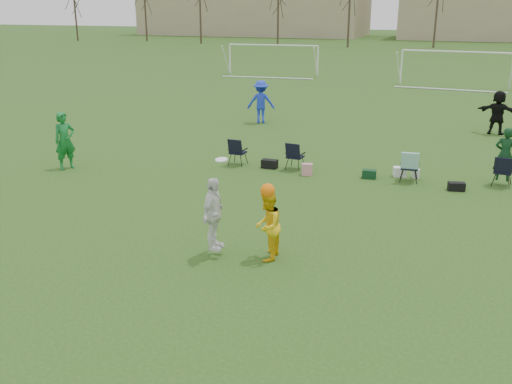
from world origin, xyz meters
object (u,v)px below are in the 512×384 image
at_px(fielder_green_near, 65,141).
at_px(goal_mid, 455,59).
at_px(goal_left, 273,51).
at_px(center_contest, 242,220).
at_px(fielder_blue, 261,102).
at_px(fielder_black, 498,112).

relative_size(fielder_green_near, goal_mid, 0.27).
bearing_deg(goal_left, center_contest, -77.34).
height_order(center_contest, goal_left, goal_left).
xyz_separation_m(center_contest, goal_left, (-10.69, 33.60, 1.01)).
bearing_deg(fielder_blue, center_contest, 91.85).
relative_size(fielder_black, goal_mid, 0.26).
height_order(fielder_blue, fielder_black, fielder_blue).
relative_size(goal_left, goal_mid, 1.00).
bearing_deg(center_contest, fielder_black, 70.39).
relative_size(center_contest, goal_left, 0.31).
bearing_deg(fielder_blue, fielder_green_near, 54.05).
bearing_deg(center_contest, goal_left, 107.66).
bearing_deg(fielder_blue, goal_left, -89.44).
relative_size(fielder_black, center_contest, 0.84).
relative_size(fielder_green_near, center_contest, 0.86).
bearing_deg(fielder_black, center_contest, 82.60).
xyz_separation_m(fielder_black, goal_left, (-16.40, 17.59, 0.96)).
height_order(fielder_green_near, goal_left, goal_left).
xyz_separation_m(goal_left, goal_mid, (14.00, -2.00, 0.00)).
bearing_deg(goal_mid, center_contest, -91.97).
distance_m(fielder_green_near, goal_left, 28.95).
xyz_separation_m(fielder_blue, fielder_black, (10.62, 1.19, -0.05)).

